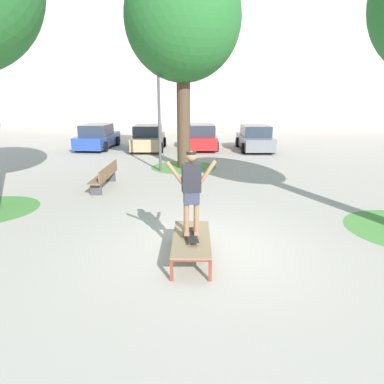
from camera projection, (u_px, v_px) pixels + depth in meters
The scene contains 13 objects.
ground_plane at pixel (210, 248), 7.69m from camera, with size 120.00×120.00×0.00m, color #B2AA9E.
building_facade at pixel (216, 46), 34.87m from camera, with size 43.66×4.00×15.80m, color beige.
skate_box at pixel (191, 239), 7.11m from camera, with size 0.77×1.90×0.46m.
skateboard at pixel (191, 235), 7.00m from camera, with size 0.31×0.82×0.09m.
skater at pixel (191, 188), 6.73m from camera, with size 1.00×0.32×1.69m.
tree_mid_back at pixel (183, 20), 14.44m from camera, with size 4.89×4.89×8.87m.
grass_patch_mid_back at pixel (184, 167), 16.15m from camera, with size 3.04×3.04×0.01m, color #519342.
car_blue at pixel (98, 137), 21.51m from camera, with size 2.11×4.30×1.50m.
car_tan at pixel (149, 138), 21.07m from camera, with size 1.97×4.23×1.50m.
car_red at pixel (201, 137), 21.53m from camera, with size 1.99×4.24×1.50m.
car_grey at pixel (255, 139), 20.93m from camera, with size 1.96×4.22×1.50m.
park_bench at pixel (105, 176), 12.49m from camera, with size 0.48×2.41×0.83m.
light_post at pixel (158, 80), 14.35m from camera, with size 0.36×0.36×5.83m.
Camera 1 is at (-0.35, -7.07, 3.29)m, focal length 32.45 mm.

